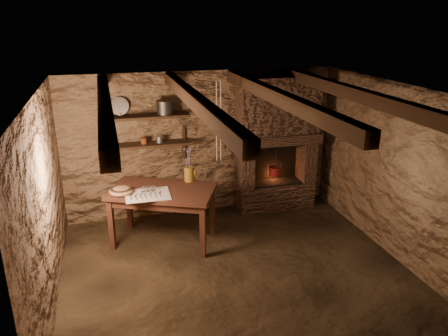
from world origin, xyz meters
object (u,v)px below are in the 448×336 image
object	(u,v)px
wooden_bowl	(121,191)
red_pot	(275,171)
work_table	(163,214)
iron_stockpot	(165,108)
stoneware_jug	(189,167)

from	to	relation	value
wooden_bowl	red_pot	distance (m)	2.71
work_table	iron_stockpot	world-z (taller)	iron_stockpot
work_table	red_pot	bearing A→B (deg)	43.45
work_table	stoneware_jug	bearing A→B (deg)	50.61
wooden_bowl	stoneware_jug	bearing A→B (deg)	12.90
wooden_bowl	iron_stockpot	size ratio (longest dim) A/B	1.30
stoneware_jug	iron_stockpot	world-z (taller)	iron_stockpot
work_table	red_pot	world-z (taller)	red_pot
stoneware_jug	red_pot	xyz separation A→B (m)	(1.58, 0.46, -0.37)
stoneware_jug	iron_stockpot	size ratio (longest dim) A/B	1.99
red_pot	work_table	bearing A→B (deg)	-161.48
work_table	red_pot	size ratio (longest dim) A/B	3.16
work_table	iron_stockpot	bearing A→B (deg)	100.76
iron_stockpot	red_pot	world-z (taller)	iron_stockpot
iron_stockpot	red_pot	bearing A→B (deg)	-3.76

